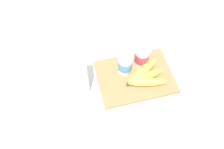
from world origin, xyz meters
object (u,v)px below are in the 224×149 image
object	(u,v)px
yogurt_cup_back	(142,56)
banana_bunch	(145,76)
spoon	(185,72)
yogurt_cup_front	(125,64)
cereal_box	(62,73)
cutting_board	(135,77)

from	to	relation	value
yogurt_cup_back	banana_bunch	xyz separation A→B (m)	(-0.01, -0.08, -0.03)
banana_bunch	spoon	xyz separation A→B (m)	(0.19, -0.01, -0.03)
yogurt_cup_front	spoon	xyz separation A→B (m)	(0.27, -0.07, -0.06)
yogurt_cup_front	banana_bunch	world-z (taller)	yogurt_cup_front
cereal_box	yogurt_cup_back	xyz separation A→B (m)	(0.35, 0.05, -0.06)
cutting_board	spoon	xyz separation A→B (m)	(0.23, -0.03, -0.00)
yogurt_cup_front	spoon	world-z (taller)	yogurt_cup_front
cereal_box	spoon	bearing A→B (deg)	-177.86
banana_bunch	cereal_box	bearing A→B (deg)	173.70
banana_bunch	spoon	world-z (taller)	banana_bunch
cutting_board	spoon	size ratio (longest dim) A/B	2.55
cutting_board	cereal_box	bearing A→B (deg)	176.93
yogurt_cup_front	banana_bunch	bearing A→B (deg)	-39.41
yogurt_cup_front	banana_bunch	distance (m)	0.10
yogurt_cup_back	cutting_board	bearing A→B (deg)	-126.79
cereal_box	spoon	distance (m)	0.55
banana_bunch	spoon	size ratio (longest dim) A/B	1.37
cereal_box	banana_bunch	bearing A→B (deg)	-179.49
cutting_board	banana_bunch	size ratio (longest dim) A/B	1.86
cereal_box	cutting_board	bearing A→B (deg)	-176.25
yogurt_cup_front	yogurt_cup_back	bearing A→B (deg)	15.26
yogurt_cup_front	spoon	bearing A→B (deg)	-14.06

